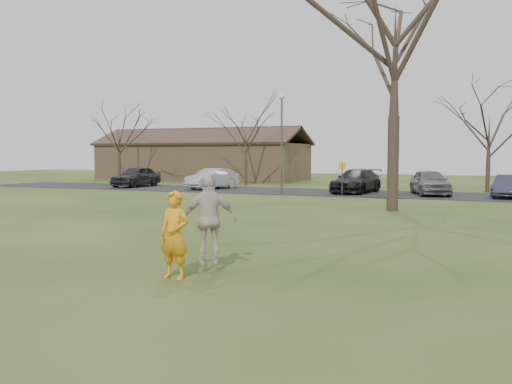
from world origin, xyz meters
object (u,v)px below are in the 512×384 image
car_1 (212,179)px  lamp_post (282,131)px  car_5 (509,186)px  building (202,160)px  player_defender (174,235)px  car_4 (430,182)px  car_0 (136,176)px  catching_play (210,219)px  car_3 (356,181)px  big_tree (395,52)px

car_1 → lamp_post: (6.26, -2.62, 3.20)m
car_5 → building: building is taller
car_5 → player_defender: bearing=-96.1°
car_4 → car_0: bearing=162.3°
car_5 → building: size_ratio=0.19×
player_defender → catching_play: (0.40, 0.77, 0.26)m
car_0 → car_5: car_0 is taller
car_4 → building: 26.17m
car_3 → car_5: size_ratio=1.32×
player_defender → building: bearing=119.8°
big_tree → car_5: bearing=62.3°
car_1 → lamp_post: bearing=-9.1°
catching_play → big_tree: size_ratio=0.14×
car_0 → big_tree: bearing=-25.3°
lamp_post → car_3: bearing=34.1°
car_5 → building: bearing=163.8°
car_4 → car_5: size_ratio=1.16×
catching_play → car_1: bearing=117.2°
car_4 → lamp_post: size_ratio=0.73×
lamp_post → car_5: bearing=9.5°
car_1 → lamp_post: size_ratio=0.71×
car_1 → car_3: size_ratio=0.85×
car_3 → car_5: bearing=3.3°
car_5 → catching_play: size_ratio=1.98×
car_4 → big_tree: big_tree is taller
car_4 → catching_play: 24.59m
car_1 → building: bearing=134.6°
car_0 → catching_play: bearing=-51.3°
car_3 → car_4: car_4 is taller
car_0 → lamp_post: 13.47m
player_defender → car_3: 25.55m
car_0 → car_1: (6.57, -0.05, -0.06)m
player_defender → building: 43.10m
car_4 → car_5: (4.38, -0.35, -0.13)m
car_0 → building: size_ratio=0.22×
car_5 → big_tree: 12.65m
car_0 → catching_play: size_ratio=2.32×
car_0 → catching_play: catching_play is taller
lamp_post → big_tree: bearing=-43.2°
player_defender → car_1: player_defender is taller
car_3 → car_5: car_3 is taller
building → lamp_post: (14.00, -15.50, 2.04)m
car_5 → lamp_post: size_ratio=0.63×
building → car_4: bearing=-29.7°
building → big_tree: 32.23m
car_4 → car_5: car_4 is taller
car_5 → catching_play: 25.05m
player_defender → car_0: player_defender is taller
big_tree → car_1: bearing=144.6°
player_defender → lamp_post: 23.66m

